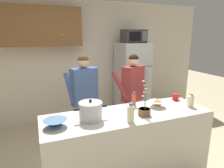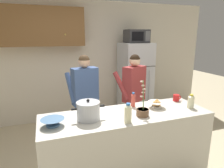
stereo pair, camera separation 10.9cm
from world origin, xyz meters
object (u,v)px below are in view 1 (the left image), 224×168
bottle_near_edge (191,100)px  cooking_pot (91,111)px  person_near_pot (84,92)px  bottle_mid_counter (134,99)px  microwave (134,36)px  bread_bowl (157,103)px  refrigerator (132,81)px  person_by_sink (132,89)px  coffee_mug (176,97)px  potted_orchid (144,110)px  bottle_far_corner (131,113)px  empty_bowl (55,123)px

bottle_near_edge → cooking_pot: bearing=176.3°
person_near_pot → bottle_mid_counter: bearing=-55.2°
microwave → bread_bowl: microwave is taller
refrigerator → bread_bowl: (-0.55, -1.78, 0.12)m
refrigerator → person_by_sink: size_ratio=1.09×
coffee_mug → bread_bowl: (-0.43, -0.14, 0.00)m
refrigerator → person_by_sink: 1.12m
microwave → bottle_mid_counter: bearing=-117.1°
coffee_mug → refrigerator: bearing=85.6°
person_near_pot → person_by_sink: (0.83, -0.07, -0.01)m
refrigerator → potted_orchid: size_ratio=3.89×
bread_bowl → bottle_far_corner: bottle_far_corner is taller
refrigerator → bottle_near_edge: bearing=-93.8°
person_by_sink → potted_orchid: bearing=-109.7°
bread_bowl → bottle_far_corner: 0.63m
empty_bowl → potted_orchid: bearing=-4.3°
person_by_sink → bottle_far_corner: bearing=-118.5°
person_by_sink → microwave: bearing=62.2°
coffee_mug → bottle_near_edge: bearing=-90.9°
bread_bowl → person_by_sink: bearing=86.7°
microwave → bottle_near_edge: bearing=-93.9°
refrigerator → cooking_pot: size_ratio=4.47×
cooking_pot → bottle_mid_counter: 0.70m
person_near_pot → coffee_mug: (1.21, -0.73, -0.01)m
coffee_mug → potted_orchid: (-0.74, -0.33, 0.02)m
bottle_near_edge → bottle_far_corner: size_ratio=0.83×
person_near_pot → bread_bowl: (0.79, -0.87, -0.00)m
bread_bowl → potted_orchid: (-0.31, -0.19, 0.02)m
refrigerator → person_near_pot: 1.63m
bottle_near_edge → potted_orchid: 0.73m
refrigerator → potted_orchid: bearing=-113.6°
cooking_pot → refrigerator: bearing=51.2°
person_by_sink → potted_orchid: (-0.35, -0.99, 0.02)m
bottle_near_edge → bottle_far_corner: bearing=-171.8°
cooking_pot → bottle_far_corner: size_ratio=1.68×
person_by_sink → bread_bowl: size_ratio=6.99×
bottle_far_corner → person_by_sink: bearing=61.5°
refrigerator → empty_bowl: (-1.89, -1.90, 0.11)m
bottle_far_corner → empty_bowl: bearing=166.3°
bottle_far_corner → microwave: bearing=61.9°
refrigerator → empty_bowl: size_ratio=6.77×
empty_bowl → bottle_mid_counter: (1.06, 0.25, 0.05)m
person_by_sink → bottle_mid_counter: 0.74m
person_near_pot → person_by_sink: person_near_pot is taller
potted_orchid → person_near_pot: bearing=114.3°
coffee_mug → empty_bowl: coffee_mug is taller
person_by_sink → bread_bowl: bearing=-93.3°
coffee_mug → bottle_mid_counter: 0.71m
coffee_mug → potted_orchid: bearing=-155.9°
coffee_mug → empty_bowl: 1.78m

